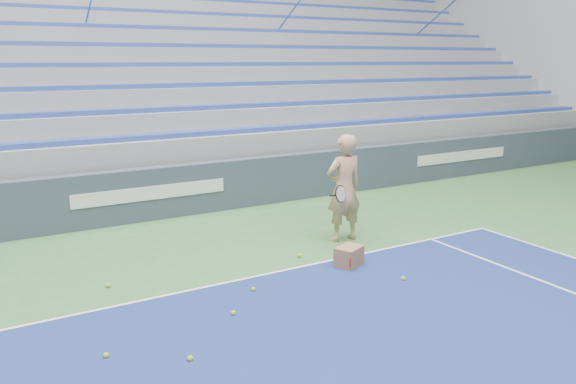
% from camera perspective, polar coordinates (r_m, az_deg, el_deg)
% --- Properties ---
extents(sponsor_barrier, '(30.00, 0.32, 1.10)m').
position_cam_1_polar(sponsor_barrier, '(12.05, -13.86, -0.18)').
color(sponsor_barrier, '#354151').
rests_on(sponsor_barrier, ground).
extents(bleachers, '(31.00, 9.15, 7.30)m').
position_cam_1_polar(bleachers, '(17.33, -19.69, 9.50)').
color(bleachers, gray).
rests_on(bleachers, ground).
extents(tennis_player, '(0.97, 0.86, 1.98)m').
position_cam_1_polar(tennis_player, '(10.29, 5.70, 0.39)').
color(tennis_player, tan).
rests_on(tennis_player, ground).
extents(ball_box, '(0.54, 0.49, 0.33)m').
position_cam_1_polar(ball_box, '(9.22, 6.22, -6.53)').
color(ball_box, '#8E6345').
rests_on(ball_box, ground).
extents(tennis_ball_0, '(0.07, 0.07, 0.07)m').
position_cam_1_polar(tennis_ball_0, '(6.89, -18.01, -15.51)').
color(tennis_ball_0, '#B3CF2A').
rests_on(tennis_ball_0, ground).
extents(tennis_ball_1, '(0.07, 0.07, 0.07)m').
position_cam_1_polar(tennis_ball_1, '(8.81, 11.66, -8.60)').
color(tennis_ball_1, '#B3CF2A').
rests_on(tennis_ball_1, ground).
extents(tennis_ball_2, '(0.07, 0.07, 0.07)m').
position_cam_1_polar(tennis_ball_2, '(7.58, -5.56, -12.15)').
color(tennis_ball_2, '#B3CF2A').
rests_on(tennis_ball_2, ground).
extents(tennis_ball_3, '(0.07, 0.07, 0.07)m').
position_cam_1_polar(tennis_ball_3, '(8.27, -3.52, -9.83)').
color(tennis_ball_3, '#B3CF2A').
rests_on(tennis_ball_3, ground).
extents(tennis_ball_4, '(0.07, 0.07, 0.07)m').
position_cam_1_polar(tennis_ball_4, '(9.60, 1.21, -6.47)').
color(tennis_ball_4, '#B3CF2A').
rests_on(tennis_ball_4, ground).
extents(tennis_ball_5, '(0.07, 0.07, 0.07)m').
position_cam_1_polar(tennis_ball_5, '(6.62, -9.93, -16.32)').
color(tennis_ball_5, '#B3CF2A').
rests_on(tennis_ball_5, ground).
extents(tennis_ball_6, '(0.07, 0.07, 0.07)m').
position_cam_1_polar(tennis_ball_6, '(8.80, -17.81, -9.02)').
color(tennis_ball_6, '#B3CF2A').
rests_on(tennis_ball_6, ground).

